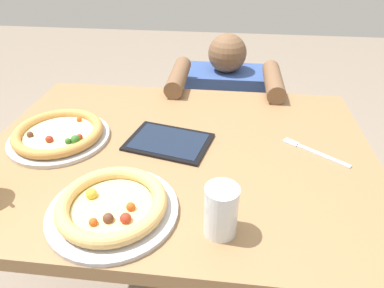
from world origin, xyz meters
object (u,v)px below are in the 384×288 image
pizza_far (59,134)px  water_cup_clear (221,210)px  fork (312,151)px  diner_seated (223,134)px  tablet (169,142)px  pizza_near (112,206)px

pizza_far → water_cup_clear: (0.50, -0.31, 0.04)m
fork → pizza_far: bearing=-178.3°
fork → diner_seated: 0.79m
diner_seated → pizza_far: bearing=-125.9°
water_cup_clear → diner_seated: bearing=90.8°
diner_seated → fork: bearing=-67.7°
pizza_far → diner_seated: diner_seated is taller
pizza_far → diner_seated: (0.49, 0.67, -0.38)m
pizza_far → tablet: bearing=3.2°
fork → pizza_near: bearing=-148.6°
pizza_far → tablet: pizza_far is taller
water_cup_clear → tablet: 0.37m
pizza_near → water_cup_clear: (0.24, -0.03, 0.04)m
pizza_far → tablet: (0.33, 0.02, -0.02)m
tablet → diner_seated: 0.76m
pizza_far → water_cup_clear: 0.59m
pizza_far → fork: pizza_far is taller
fork → water_cup_clear: bearing=-127.5°
pizza_far → water_cup_clear: bearing=-31.5°
water_cup_clear → fork: (0.25, 0.33, -0.06)m
fork → diner_seated: (-0.27, 0.65, -0.36)m
water_cup_clear → tablet: water_cup_clear is taller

